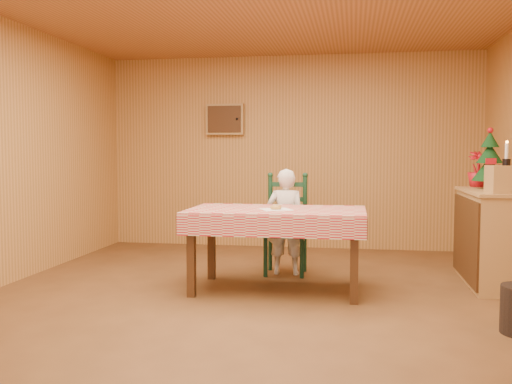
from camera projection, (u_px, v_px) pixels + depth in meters
ground at (252, 304)px, 4.88m from camera, size 6.00×6.00×0.00m
cabin_walls at (262, 95)px, 5.28m from camera, size 5.10×6.05×2.65m
dining_table at (277, 218)px, 5.32m from camera, size 1.66×0.96×0.77m
ladder_chair at (286, 227)px, 6.11m from camera, size 0.44×0.40×1.08m
seated_child at (286, 222)px, 6.05m from camera, size 0.41×0.27×1.12m
napkin at (276, 209)px, 5.27m from camera, size 0.34×0.34×0.00m
donut at (276, 207)px, 5.27m from camera, size 0.13×0.13×0.04m
shelf_unit at (492, 237)px, 5.58m from camera, size 0.54×1.24×0.93m
crate at (506, 179)px, 5.14m from camera, size 0.32×0.32×0.25m
christmas_tree at (489, 161)px, 5.77m from camera, size 0.34×0.34×0.62m
flower_arrangement at (478, 169)px, 6.08m from camera, size 0.26×0.26×0.38m
candle_set at (507, 158)px, 5.13m from camera, size 0.07×0.07×0.22m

